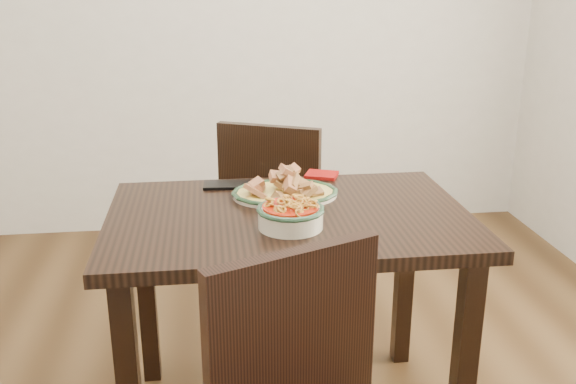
{
  "coord_description": "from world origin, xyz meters",
  "views": [
    {
      "loc": [
        -0.15,
        -1.92,
        1.44
      ],
      "look_at": [
        0.09,
        -0.06,
        0.81
      ],
      "focal_mm": 40.0,
      "sensor_mm": 36.0,
      "label": 1
    }
  ],
  "objects": [
    {
      "name": "fish_plate",
      "position": [
        0.09,
        0.07,
        0.79
      ],
      "size": [
        0.34,
        0.27,
        0.11
      ],
      "color": "beige",
      "rests_on": "dining_table"
    },
    {
      "name": "wall_back",
      "position": [
        0.0,
        1.75,
        1.3
      ],
      "size": [
        3.5,
        0.1,
        2.6
      ],
      "primitive_type": "cube",
      "color": "beige",
      "rests_on": "ground"
    },
    {
      "name": "chair_far",
      "position": [
        0.13,
        0.61,
        0.5
      ],
      "size": [
        0.56,
        0.56,
        0.89
      ],
      "rotation": [
        0.0,
        0.0,
        2.71
      ],
      "color": "black",
      "rests_on": "ground"
    },
    {
      "name": "dining_table",
      "position": [
        0.09,
        -0.08,
        0.64
      ],
      "size": [
        1.11,
        0.74,
        0.75
      ],
      "color": "black",
      "rests_on": "ground"
    },
    {
      "name": "napkin",
      "position": [
        0.25,
        0.27,
        0.76
      ],
      "size": [
        0.14,
        0.13,
        0.01
      ],
      "primitive_type": "cube",
      "rotation": [
        0.0,
        0.0,
        -0.37
      ],
      "color": "#9B0E0B",
      "rests_on": "dining_table"
    },
    {
      "name": "noodle_bowl",
      "position": [
        0.07,
        -0.21,
        0.79
      ],
      "size": [
        0.2,
        0.2,
        0.08
      ],
      "color": "beige",
      "rests_on": "dining_table"
    },
    {
      "name": "smartphone",
      "position": [
        -0.09,
        0.2,
        0.76
      ],
      "size": [
        0.17,
        0.1,
        0.01
      ],
      "primitive_type": "cube",
      "rotation": [
        0.0,
        0.0,
        -0.06
      ],
      "color": "black",
      "rests_on": "dining_table"
    }
  ]
}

